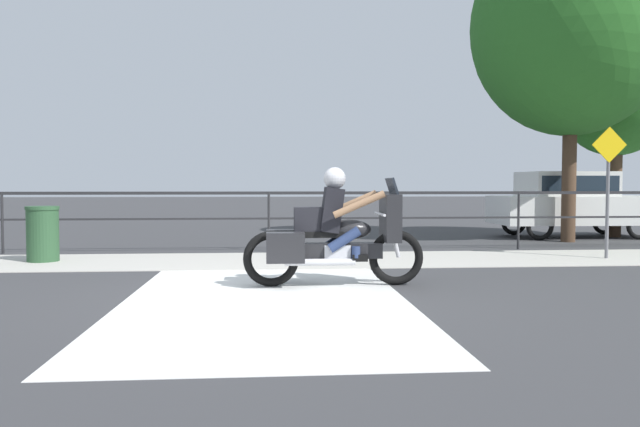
{
  "coord_description": "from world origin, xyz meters",
  "views": [
    {
      "loc": [
        0.03,
        -7.46,
        1.33
      ],
      "look_at": [
        0.76,
        1.69,
        0.9
      ],
      "focal_mm": 35.0,
      "sensor_mm": 36.0,
      "label": 1
    }
  ],
  "objects_px": {
    "motorcycle": "(333,234)",
    "street_sign": "(608,178)",
    "parked_car": "(571,200)",
    "tree_behind_sign": "(572,26)",
    "trash_bin": "(43,234)",
    "tree_behind_car": "(616,95)"
  },
  "relations": [
    {
      "from": "street_sign",
      "to": "tree_behind_car",
      "type": "distance_m",
      "value": 5.62
    },
    {
      "from": "parked_car",
      "to": "tree_behind_car",
      "type": "distance_m",
      "value": 2.88
    },
    {
      "from": "motorcycle",
      "to": "tree_behind_car",
      "type": "bearing_deg",
      "value": 38.01
    },
    {
      "from": "motorcycle",
      "to": "tree_behind_car",
      "type": "xyz_separation_m",
      "value": [
        7.85,
        7.02,
        2.91
      ]
    },
    {
      "from": "parked_car",
      "to": "street_sign",
      "type": "xyz_separation_m",
      "value": [
        -1.55,
        -4.45,
        0.52
      ]
    },
    {
      "from": "motorcycle",
      "to": "street_sign",
      "type": "height_order",
      "value": "street_sign"
    },
    {
      "from": "motorcycle",
      "to": "trash_bin",
      "type": "height_order",
      "value": "motorcycle"
    },
    {
      "from": "parked_car",
      "to": "street_sign",
      "type": "relative_size",
      "value": 1.71
    },
    {
      "from": "street_sign",
      "to": "tree_behind_sign",
      "type": "height_order",
      "value": "tree_behind_sign"
    },
    {
      "from": "tree_behind_sign",
      "to": "tree_behind_car",
      "type": "distance_m",
      "value": 2.55
    },
    {
      "from": "parked_car",
      "to": "tree_behind_sign",
      "type": "bearing_deg",
      "value": -116.86
    },
    {
      "from": "trash_bin",
      "to": "tree_behind_car",
      "type": "height_order",
      "value": "tree_behind_car"
    },
    {
      "from": "parked_car",
      "to": "tree_behind_sign",
      "type": "height_order",
      "value": "tree_behind_sign"
    },
    {
      "from": "trash_bin",
      "to": "tree_behind_sign",
      "type": "relative_size",
      "value": 0.13
    },
    {
      "from": "motorcycle",
      "to": "parked_car",
      "type": "relative_size",
      "value": 0.59
    },
    {
      "from": "motorcycle",
      "to": "tree_behind_sign",
      "type": "relative_size",
      "value": 0.32
    },
    {
      "from": "trash_bin",
      "to": "tree_behind_car",
      "type": "xyz_separation_m",
      "value": [
        12.57,
        4.09,
        3.1
      ]
    },
    {
      "from": "motorcycle",
      "to": "street_sign",
      "type": "bearing_deg",
      "value": 22.6
    },
    {
      "from": "tree_behind_sign",
      "to": "trash_bin",
      "type": "bearing_deg",
      "value": -165.04
    },
    {
      "from": "trash_bin",
      "to": "tree_behind_car",
      "type": "distance_m",
      "value": 13.58
    },
    {
      "from": "motorcycle",
      "to": "parked_car",
      "type": "bearing_deg",
      "value": 42.42
    },
    {
      "from": "street_sign",
      "to": "motorcycle",
      "type": "bearing_deg",
      "value": -153.61
    }
  ]
}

